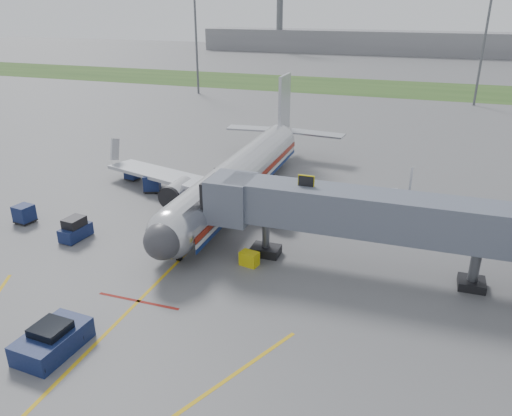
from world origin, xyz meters
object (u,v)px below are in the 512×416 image
(airliner, at_px, (240,175))
(belt_loader, at_px, (219,190))
(ramp_worker, at_px, (159,233))
(baggage_tug, at_px, (75,230))
(pushback_tug, at_px, (53,340))

(airliner, bearing_deg, belt_loader, 169.50)
(ramp_worker, bearing_deg, baggage_tug, 163.83)
(airliner, bearing_deg, ramp_worker, -105.26)
(airliner, height_order, pushback_tug, airliner)
(airliner, bearing_deg, baggage_tug, -127.91)
(airliner, bearing_deg, pushback_tug, -94.28)
(belt_loader, bearing_deg, pushback_tug, -88.58)
(belt_loader, bearing_deg, ramp_worker, -92.41)
(airliner, height_order, belt_loader, airliner)
(airliner, relative_size, pushback_tug, 8.31)
(baggage_tug, relative_size, belt_loader, 0.63)
(pushback_tug, relative_size, belt_loader, 0.95)
(baggage_tug, height_order, belt_loader, belt_loader)
(baggage_tug, bearing_deg, pushback_tug, -57.43)
(pushback_tug, height_order, baggage_tug, baggage_tug)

